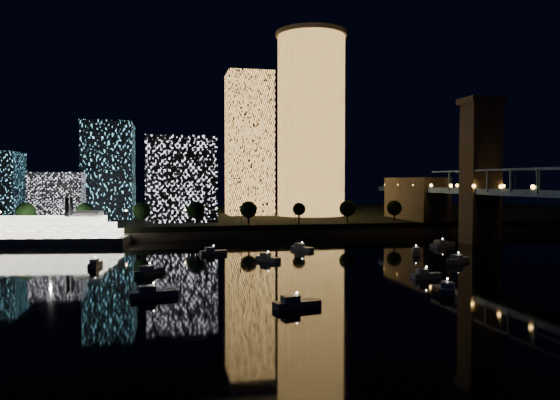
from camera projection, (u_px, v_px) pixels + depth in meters
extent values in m
plane|color=black|center=(347.00, 274.00, 126.20)|extent=(520.00, 520.00, 0.00)
cube|color=black|center=(247.00, 218.00, 282.67)|extent=(420.00, 160.00, 5.00)
cube|color=#6B5E4C|center=(277.00, 234.00, 206.38)|extent=(420.00, 6.00, 3.00)
cylinder|color=#E8A14A|center=(311.00, 127.00, 260.63)|extent=(32.00, 32.00, 85.03)
cylinder|color=#6B5E4C|center=(311.00, 35.00, 259.12)|extent=(34.00, 34.00, 2.00)
cube|color=#E8A14A|center=(249.00, 144.00, 268.54)|extent=(21.79, 21.79, 69.32)
cube|color=silver|center=(181.00, 179.00, 226.08)|extent=(28.17, 23.83, 34.67)
cube|color=#53BEE3|center=(109.00, 171.00, 240.48)|extent=(21.02, 27.32, 42.03)
cube|color=silver|center=(58.00, 197.00, 219.08)|extent=(20.02, 18.20, 20.02)
cube|color=#6B5E4C|center=(481.00, 174.00, 187.51)|extent=(11.00, 9.00, 48.00)
cube|color=#6B5E4C|center=(481.00, 101.00, 186.64)|extent=(13.00, 11.00, 2.00)
cube|color=#6B5E4C|center=(415.00, 204.00, 236.87)|extent=(12.00, 40.00, 23.00)
cube|color=navy|center=(542.00, 181.00, 149.40)|extent=(0.50, 0.50, 7.00)
cube|color=navy|center=(491.00, 181.00, 172.88)|extent=(0.50, 0.50, 7.00)
cube|color=navy|center=(452.00, 181.00, 196.36)|extent=(0.50, 0.50, 7.00)
sphere|color=orange|center=(474.00, 186.00, 181.64)|extent=(1.20, 1.20, 1.20)
sphere|color=orange|center=(414.00, 185.00, 225.67)|extent=(1.20, 1.20, 1.20)
cube|color=silver|center=(50.00, 241.00, 184.24)|extent=(52.38, 19.12, 2.56)
cube|color=white|center=(50.00, 234.00, 184.15)|extent=(48.00, 17.44, 2.35)
cube|color=white|center=(50.00, 227.00, 184.07)|extent=(43.62, 15.76, 2.35)
cube|color=white|center=(50.00, 220.00, 183.99)|extent=(37.13, 13.76, 2.35)
cube|color=silver|center=(88.00, 214.00, 184.66)|extent=(9.38, 7.58, 1.92)
cylinder|color=black|center=(67.00, 207.00, 182.08)|extent=(1.49, 1.49, 6.40)
cylinder|color=black|center=(71.00, 206.00, 186.33)|extent=(1.49, 1.49, 6.40)
cube|color=silver|center=(154.00, 294.00, 101.06)|extent=(9.08, 4.38, 1.20)
cube|color=silver|center=(147.00, 288.00, 100.52)|extent=(3.42, 2.80, 1.00)
sphere|color=white|center=(154.00, 283.00, 100.99)|extent=(0.36, 0.36, 0.36)
cube|color=silver|center=(297.00, 304.00, 92.35)|extent=(8.42, 4.21, 1.20)
cube|color=silver|center=(290.00, 299.00, 91.82)|extent=(3.20, 2.64, 1.00)
sphere|color=white|center=(297.00, 293.00, 92.28)|extent=(0.36, 0.36, 0.36)
cube|color=silver|center=(443.00, 245.00, 179.09)|extent=(10.15, 7.36, 1.20)
cube|color=silver|center=(440.00, 242.00, 178.11)|extent=(4.23, 3.86, 1.00)
sphere|color=white|center=(443.00, 239.00, 179.02)|extent=(0.36, 0.36, 0.36)
cube|color=silver|center=(458.00, 260.00, 143.94)|extent=(8.82, 7.86, 1.20)
cube|color=silver|center=(456.00, 257.00, 142.87)|extent=(3.92, 3.79, 1.00)
sphere|color=white|center=(458.00, 253.00, 143.87)|extent=(0.36, 0.36, 0.36)
cube|color=silver|center=(268.00, 259.00, 145.98)|extent=(6.08, 7.11, 1.20)
cube|color=silver|center=(265.00, 255.00, 146.66)|extent=(2.98, 3.11, 1.00)
sphere|color=white|center=(268.00, 252.00, 145.91)|extent=(0.36, 0.36, 0.36)
cube|color=silver|center=(416.00, 252.00, 160.40)|extent=(4.57, 6.91, 1.20)
cube|color=silver|center=(416.00, 249.00, 159.39)|extent=(2.50, 2.81, 1.00)
sphere|color=white|center=(416.00, 245.00, 160.33)|extent=(0.36, 0.36, 0.36)
cube|color=silver|center=(214.00, 252.00, 159.56)|extent=(8.00, 3.51, 1.20)
cube|color=silver|center=(210.00, 249.00, 159.13)|extent=(2.96, 2.36, 1.00)
sphere|color=white|center=(214.00, 246.00, 159.49)|extent=(0.36, 0.36, 0.36)
cube|color=silver|center=(302.00, 249.00, 168.52)|extent=(6.18, 7.96, 1.20)
cube|color=silver|center=(300.00, 245.00, 169.34)|extent=(3.15, 3.38, 1.00)
sphere|color=white|center=(302.00, 242.00, 168.45)|extent=(0.36, 0.36, 0.36)
cube|color=silver|center=(447.00, 289.00, 105.46)|extent=(6.58, 8.63, 1.20)
cube|color=silver|center=(447.00, 285.00, 104.22)|extent=(3.38, 3.65, 1.00)
sphere|color=white|center=(447.00, 279.00, 105.39)|extent=(0.36, 0.36, 0.36)
cube|color=silver|center=(150.00, 272.00, 125.63)|extent=(6.77, 8.40, 1.20)
cube|color=silver|center=(147.00, 268.00, 124.43)|extent=(3.40, 3.61, 1.00)
sphere|color=white|center=(150.00, 263.00, 125.56)|extent=(0.36, 0.36, 0.36)
cube|color=silver|center=(426.00, 276.00, 120.17)|extent=(6.97, 2.84, 1.20)
cube|color=silver|center=(422.00, 271.00, 119.83)|extent=(2.54, 1.99, 1.00)
sphere|color=white|center=(426.00, 267.00, 120.10)|extent=(0.36, 0.36, 0.36)
cube|color=silver|center=(95.00, 265.00, 135.98)|extent=(3.01, 6.75, 1.20)
cube|color=silver|center=(94.00, 261.00, 134.96)|extent=(2.01, 2.50, 1.00)
sphere|color=white|center=(95.00, 257.00, 135.91)|extent=(0.36, 0.36, 0.36)
cylinder|color=black|center=(26.00, 222.00, 193.75)|extent=(0.70, 0.70, 4.00)
sphere|color=black|center=(26.00, 212.00, 193.63)|extent=(6.94, 6.94, 6.94)
cylinder|color=black|center=(85.00, 221.00, 197.82)|extent=(0.70, 0.70, 4.00)
sphere|color=black|center=(85.00, 211.00, 197.70)|extent=(6.34, 6.34, 6.34)
cylinder|color=black|center=(142.00, 220.00, 201.89)|extent=(0.70, 0.70, 4.00)
sphere|color=black|center=(142.00, 211.00, 201.77)|extent=(6.41, 6.41, 6.41)
cylinder|color=black|center=(196.00, 219.00, 205.96)|extent=(0.70, 0.70, 4.00)
sphere|color=black|center=(196.00, 210.00, 205.84)|extent=(6.67, 6.67, 6.67)
cylinder|color=black|center=(249.00, 219.00, 210.03)|extent=(0.70, 0.70, 4.00)
sphere|color=black|center=(249.00, 210.00, 209.91)|extent=(6.57, 6.57, 6.57)
cylinder|color=black|center=(299.00, 218.00, 214.10)|extent=(0.70, 0.70, 4.00)
sphere|color=black|center=(299.00, 209.00, 213.97)|extent=(5.05, 5.05, 5.05)
cylinder|color=black|center=(348.00, 217.00, 218.16)|extent=(0.70, 0.70, 4.00)
sphere|color=black|center=(348.00, 209.00, 218.04)|extent=(6.62, 6.62, 6.62)
cylinder|color=black|center=(394.00, 217.00, 222.23)|extent=(0.70, 0.70, 4.00)
sphere|color=black|center=(394.00, 208.00, 222.11)|extent=(6.17, 6.17, 6.17)
cylinder|color=black|center=(0.00, 220.00, 197.57)|extent=(0.24, 0.24, 5.00)
sphere|color=#FFCC7F|center=(0.00, 212.00, 197.48)|extent=(0.70, 0.70, 0.70)
cylinder|color=black|center=(65.00, 219.00, 202.05)|extent=(0.24, 0.24, 5.00)
sphere|color=#FFCC7F|center=(65.00, 211.00, 201.95)|extent=(0.70, 0.70, 0.70)
cylinder|color=black|center=(126.00, 218.00, 206.52)|extent=(0.24, 0.24, 5.00)
sphere|color=#FFCC7F|center=(126.00, 211.00, 206.43)|extent=(0.70, 0.70, 0.70)
cylinder|color=black|center=(185.00, 217.00, 211.00)|extent=(0.24, 0.24, 5.00)
sphere|color=#FFCC7F|center=(185.00, 210.00, 210.90)|extent=(0.70, 0.70, 0.70)
cylinder|color=black|center=(241.00, 216.00, 215.47)|extent=(0.24, 0.24, 5.00)
sphere|color=#FFCC7F|center=(241.00, 209.00, 215.38)|extent=(0.70, 0.70, 0.70)
cylinder|color=black|center=(295.00, 216.00, 219.95)|extent=(0.24, 0.24, 5.00)
sphere|color=#FFCC7F|center=(295.00, 209.00, 219.85)|extent=(0.70, 0.70, 0.70)
cylinder|color=black|center=(347.00, 215.00, 224.42)|extent=(0.24, 0.24, 5.00)
sphere|color=#FFCC7F|center=(347.00, 208.00, 224.33)|extent=(0.70, 0.70, 0.70)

